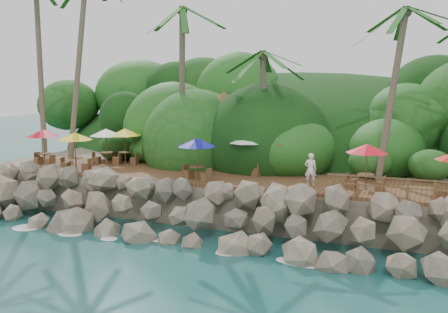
% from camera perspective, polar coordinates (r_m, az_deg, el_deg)
% --- Properties ---
extents(ground, '(140.00, 140.00, 0.00)m').
position_cam_1_polar(ground, '(24.43, -5.38, -9.87)').
color(ground, '#19514F').
rests_on(ground, ground).
extents(land_base, '(32.00, 25.20, 2.10)m').
position_cam_1_polar(land_base, '(38.66, 5.59, -1.41)').
color(land_base, gray).
rests_on(land_base, ground).
extents(jungle_hill, '(44.80, 28.00, 15.40)m').
position_cam_1_polar(jungle_hill, '(45.98, 8.24, -1.19)').
color(jungle_hill, '#143811').
rests_on(jungle_hill, ground).
extents(seawall, '(29.00, 4.00, 2.30)m').
position_cam_1_polar(seawall, '(25.82, -3.36, -6.17)').
color(seawall, gray).
rests_on(seawall, ground).
extents(terrace, '(26.00, 5.00, 0.20)m').
position_cam_1_polar(terrace, '(29.16, 0.00, -2.33)').
color(terrace, brown).
rests_on(terrace, land_base).
extents(jungle_foliage, '(44.00, 16.00, 12.00)m').
position_cam_1_polar(jungle_foliage, '(37.91, 5.13, -3.21)').
color(jungle_foliage, '#143811').
rests_on(jungle_foliage, ground).
extents(foam_line, '(25.20, 0.80, 0.06)m').
position_cam_1_polar(foam_line, '(24.67, -5.06, -9.60)').
color(foam_line, white).
rests_on(foam_line, ground).
extents(palms, '(33.18, 7.08, 13.52)m').
position_cam_1_polar(palms, '(31.71, -0.14, 16.42)').
color(palms, brown).
rests_on(palms, ground).
extents(palapa, '(5.04, 5.04, 4.60)m').
position_cam_1_polar(palapa, '(32.91, 0.01, 5.21)').
color(palapa, brown).
rests_on(palapa, ground).
extents(dining_clusters, '(25.67, 5.27, 2.25)m').
position_cam_1_polar(dining_clusters, '(29.37, -2.87, 1.62)').
color(dining_clusters, brown).
rests_on(dining_clusters, terrace).
extents(railing, '(6.10, 0.10, 1.00)m').
position_cam_1_polar(railing, '(24.70, 18.13, -3.08)').
color(railing, brown).
rests_on(railing, terrace).
extents(waiter, '(0.68, 0.53, 1.67)m').
position_cam_1_polar(waiter, '(26.74, 9.42, -1.40)').
color(waiter, white).
rests_on(waiter, terrace).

